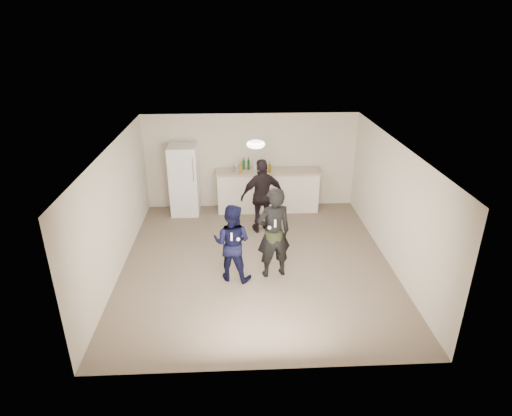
{
  "coord_description": "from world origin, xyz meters",
  "views": [
    {
      "loc": [
        -0.39,
        -7.71,
        4.67
      ],
      "look_at": [
        0.0,
        0.2,
        1.15
      ],
      "focal_mm": 30.0,
      "sensor_mm": 36.0,
      "label": 1
    }
  ],
  "objects_px": {
    "counter": "(268,191)",
    "fridge": "(184,180)",
    "shaker": "(233,169)",
    "woman": "(274,233)",
    "man": "(232,243)",
    "spectator": "(263,196)"
  },
  "relations": [
    {
      "from": "spectator",
      "to": "woman",
      "type": "bearing_deg",
      "value": 80.06
    },
    {
      "from": "shaker",
      "to": "woman",
      "type": "bearing_deg",
      "value": -76.25
    },
    {
      "from": "counter",
      "to": "spectator",
      "type": "xyz_separation_m",
      "value": [
        -0.22,
        -1.21,
        0.37
      ]
    },
    {
      "from": "man",
      "to": "woman",
      "type": "bearing_deg",
      "value": -157.46
    },
    {
      "from": "shaker",
      "to": "spectator",
      "type": "distance_m",
      "value": 1.39
    },
    {
      "from": "counter",
      "to": "man",
      "type": "height_order",
      "value": "man"
    },
    {
      "from": "fridge",
      "to": "woman",
      "type": "height_order",
      "value": "woman"
    },
    {
      "from": "counter",
      "to": "shaker",
      "type": "height_order",
      "value": "shaker"
    },
    {
      "from": "fridge",
      "to": "man",
      "type": "height_order",
      "value": "fridge"
    },
    {
      "from": "shaker",
      "to": "fridge",
      "type": "bearing_deg",
      "value": -178.44
    },
    {
      "from": "fridge",
      "to": "woman",
      "type": "bearing_deg",
      "value": -56.75
    },
    {
      "from": "counter",
      "to": "spectator",
      "type": "relative_size",
      "value": 1.46
    },
    {
      "from": "counter",
      "to": "fridge",
      "type": "height_order",
      "value": "fridge"
    },
    {
      "from": "fridge",
      "to": "man",
      "type": "bearing_deg",
      "value": -68.85
    },
    {
      "from": "fridge",
      "to": "man",
      "type": "relative_size",
      "value": 1.16
    },
    {
      "from": "fridge",
      "to": "man",
      "type": "distance_m",
      "value": 3.39
    },
    {
      "from": "shaker",
      "to": "spectator",
      "type": "relative_size",
      "value": 0.1
    },
    {
      "from": "counter",
      "to": "woman",
      "type": "xyz_separation_m",
      "value": [
        -0.13,
        -3.15,
        0.4
      ]
    },
    {
      "from": "shaker",
      "to": "man",
      "type": "relative_size",
      "value": 0.11
    },
    {
      "from": "counter",
      "to": "fridge",
      "type": "bearing_deg",
      "value": -178.13
    },
    {
      "from": "fridge",
      "to": "spectator",
      "type": "relative_size",
      "value": 1.01
    },
    {
      "from": "fridge",
      "to": "spectator",
      "type": "distance_m",
      "value": 2.25
    }
  ]
}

